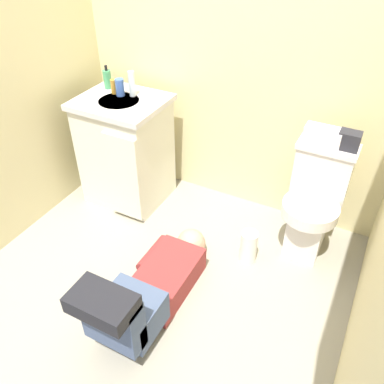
{
  "coord_description": "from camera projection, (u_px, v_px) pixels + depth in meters",
  "views": [
    {
      "loc": [
        0.95,
        -1.41,
        1.98
      ],
      "look_at": [
        0.02,
        0.38,
        0.45
      ],
      "focal_mm": 37.76,
      "sensor_mm": 36.0,
      "label": 1
    }
  ],
  "objects": [
    {
      "name": "ground_plane",
      "position": [
        161.0,
        282.0,
        2.56
      ],
      "size": [
        2.72,
        3.03,
        0.04
      ],
      "primitive_type": "cube",
      "color": "gray"
    },
    {
      "name": "person_plumber",
      "position": [
        148.0,
        289.0,
        2.27
      ],
      "size": [
        0.39,
        1.06,
        0.52
      ],
      "color": "maroon",
      "rests_on": "ground_plane"
    },
    {
      "name": "vanity_cabinet",
      "position": [
        126.0,
        150.0,
        3.0
      ],
      "size": [
        0.6,
        0.53,
        0.82
      ],
      "color": "silver",
      "rests_on": "ground_plane"
    },
    {
      "name": "bottle_blue",
      "position": [
        120.0,
        87.0,
        2.78
      ],
      "size": [
        0.06,
        0.06,
        0.12
      ],
      "primitive_type": "cylinder",
      "color": "#3F65B8",
      "rests_on": "vanity_cabinet"
    },
    {
      "name": "bottle_amber",
      "position": [
        114.0,
        86.0,
        2.81
      ],
      "size": [
        0.04,
        0.04,
        0.1
      ],
      "primitive_type": "cylinder",
      "color": "#BF842C",
      "rests_on": "vanity_cabinet"
    },
    {
      "name": "wall_back",
      "position": [
        237.0,
        41.0,
        2.57
      ],
      "size": [
        2.38,
        0.08,
        2.4
      ],
      "primitive_type": "cube",
      "color": "beige",
      "rests_on": "ground_plane"
    },
    {
      "name": "paper_towel_roll",
      "position": [
        248.0,
        247.0,
        2.62
      ],
      "size": [
        0.11,
        0.11,
        0.23
      ],
      "primitive_type": "cylinder",
      "color": "white",
      "rests_on": "ground_plane"
    },
    {
      "name": "faucet",
      "position": [
        131.0,
        85.0,
        2.83
      ],
      "size": [
        0.02,
        0.02,
        0.1
      ],
      "primitive_type": "cylinder",
      "color": "silver",
      "rests_on": "vanity_cabinet"
    },
    {
      "name": "soap_dispenser",
      "position": [
        107.0,
        79.0,
        2.88
      ],
      "size": [
        0.06,
        0.06,
        0.17
      ],
      "color": "#459A62",
      "rests_on": "vanity_cabinet"
    },
    {
      "name": "toiletry_bag",
      "position": [
        349.0,
        140.0,
        2.34
      ],
      "size": [
        0.12,
        0.09,
        0.11
      ],
      "primitive_type": "cube",
      "color": "#26262D",
      "rests_on": "toilet"
    },
    {
      "name": "toilet",
      "position": [
        314.0,
        203.0,
        2.58
      ],
      "size": [
        0.36,
        0.46,
        0.75
      ],
      "color": "silver",
      "rests_on": "ground_plane"
    },
    {
      "name": "bottle_clear",
      "position": [
        132.0,
        84.0,
        2.76
      ],
      "size": [
        0.04,
        0.04,
        0.17
      ],
      "primitive_type": "cylinder",
      "color": "silver",
      "rests_on": "vanity_cabinet"
    },
    {
      "name": "tissue_box",
      "position": [
        323.0,
        135.0,
        2.4
      ],
      "size": [
        0.22,
        0.11,
        0.1
      ],
      "primitive_type": "cube",
      "color": "silver",
      "rests_on": "toilet"
    }
  ]
}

